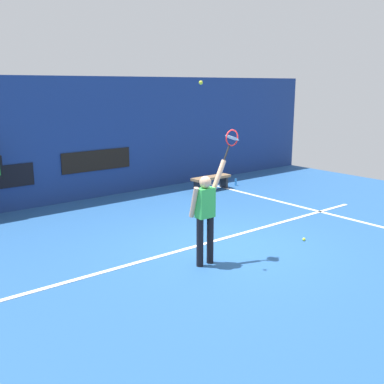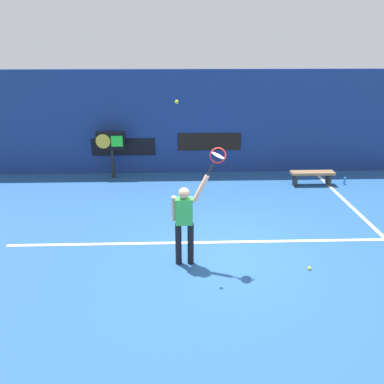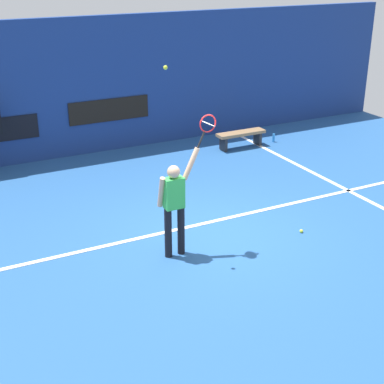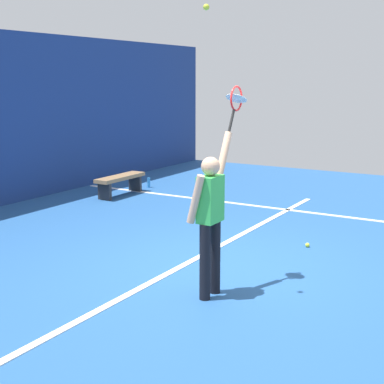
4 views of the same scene
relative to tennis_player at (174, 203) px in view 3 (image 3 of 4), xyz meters
name	(u,v)px [view 3 (image 3 of 4)]	position (x,y,z in m)	size (l,w,h in m)	color
ground_plane	(210,233)	(0.95, 0.44, -1.01)	(18.00, 18.00, 0.00)	#23518C
back_wall	(106,85)	(0.95, 6.14, 0.76)	(18.00, 0.20, 3.53)	navy
sponsor_banner_center	(109,110)	(0.95, 6.02, 0.11)	(2.20, 0.03, 0.60)	black
court_baseline	(200,224)	(0.95, 0.85, -1.00)	(10.00, 0.10, 0.01)	white
court_sideline	(305,169)	(4.75, 2.44, -1.00)	(0.10, 7.00, 0.01)	white
tennis_player	(174,203)	(0.00, 0.00, 0.00)	(0.74, 0.31, 1.95)	black
tennis_racket	(207,125)	(0.62, 0.00, 1.29)	(0.42, 0.27, 0.62)	black
tennis_ball	(165,68)	(-0.12, 0.00, 2.32)	(0.07, 0.07, 0.07)	#CCE033
court_bench	(241,136)	(4.20, 4.61, -0.67)	(1.40, 0.36, 0.45)	olive
water_bottle	(274,138)	(5.30, 4.61, -0.89)	(0.07, 0.07, 0.24)	#338CD8
spare_ball	(301,231)	(2.53, -0.33, -0.98)	(0.07, 0.07, 0.07)	#CCE033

